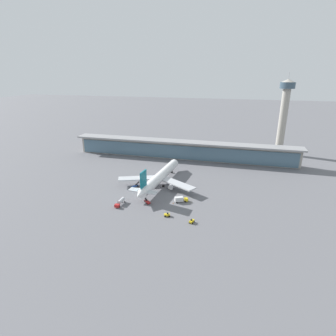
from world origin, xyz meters
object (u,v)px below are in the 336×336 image
service_truck_at_far_stand_yellow (167,215)px  safety_cone_bravo (143,198)px  airliner_on_stand (159,177)px  service_truck_near_nose_red (147,201)px  service_truck_under_wing_yellow (192,221)px  control_tower (284,111)px  service_truck_mid_apron_red (120,202)px  service_truck_by_tail_yellow (180,199)px  service_truck_on_taxiway_blue (135,186)px  safety_cone_alpha (173,203)px

service_truck_at_far_stand_yellow → safety_cone_bravo: 24.85m
airliner_on_stand → service_truck_at_far_stand_yellow: (14.68, -36.88, -4.70)m
airliner_on_stand → service_truck_near_nose_red: (0.21, -25.12, -4.76)m
service_truck_under_wing_yellow → control_tower: size_ratio=0.05×
airliner_on_stand → safety_cone_bravo: airliner_on_stand is taller
service_truck_mid_apron_red → service_truck_by_tail_yellow: bearing=20.1°
service_truck_by_tail_yellow → service_truck_on_taxiway_blue: 34.45m
service_truck_by_tail_yellow → safety_cone_alpha: (-3.35, -2.97, -1.37)m
airliner_on_stand → service_truck_by_tail_yellow: 26.79m
service_truck_by_tail_yellow → safety_cone_alpha: service_truck_by_tail_yellow is taller
airliner_on_stand → service_truck_near_nose_red: bearing=-89.5°
service_truck_near_nose_red → service_truck_at_far_stand_yellow: (14.47, -11.76, 0.07)m
control_tower → service_truck_at_far_stand_yellow: bearing=-116.8°
service_truck_near_nose_red → airliner_on_stand: bearing=90.5°
service_truck_near_nose_red → service_truck_at_far_stand_yellow: bearing=-39.1°
airliner_on_stand → service_truck_at_far_stand_yellow: 39.97m
service_truck_mid_apron_red → service_truck_at_far_stand_yellow: size_ratio=2.70×
airliner_on_stand → service_truck_by_tail_yellow: bearing=-48.0°
service_truck_under_wing_yellow → control_tower: bearing=68.3°
airliner_on_stand → service_truck_mid_apron_red: (-13.05, -31.00, -3.86)m
control_tower → safety_cone_alpha: bearing=-119.6°
service_truck_mid_apron_red → safety_cone_alpha: 28.71m
safety_cone_bravo → service_truck_on_taxiway_blue: bearing=126.1°
service_truck_mid_apron_red → control_tower: control_tower is taller
airliner_on_stand → safety_cone_bravo: size_ratio=94.96×
service_truck_at_far_stand_yellow → control_tower: (66.56, 131.94, 36.02)m
service_truck_at_far_stand_yellow → safety_cone_alpha: 14.22m
service_truck_mid_apron_red → control_tower: bearing=53.2°
service_truck_under_wing_yellow → safety_cone_alpha: 21.71m
service_truck_on_taxiway_blue → airliner_on_stand: bearing=24.9°
service_truck_under_wing_yellow → service_truck_by_tail_yellow: (-9.90, 20.15, 0.82)m
service_truck_under_wing_yellow → safety_cone_bravo: service_truck_under_wing_yellow is taller
service_truck_near_nose_red → safety_cone_alpha: (14.17, 2.45, -0.49)m
service_truck_by_tail_yellow → safety_cone_bravo: (-21.68, -0.73, -1.37)m
service_truck_on_taxiway_blue → safety_cone_bravo: size_ratio=9.62×
service_truck_near_nose_red → service_truck_mid_apron_red: bearing=-156.1°
service_truck_under_wing_yellow → service_truck_mid_apron_red: 41.65m
airliner_on_stand → service_truck_on_taxiway_blue: airliner_on_stand is taller
safety_cone_bravo → service_truck_at_far_stand_yellow: bearing=-41.4°
service_truck_by_tail_yellow → service_truck_mid_apron_red: bearing=-159.9°
airliner_on_stand → control_tower: size_ratio=0.98×
service_truck_on_taxiway_blue → control_tower: size_ratio=0.10×
control_tower → safety_cone_alpha: size_ratio=96.48×
service_truck_under_wing_yellow → service_truck_by_tail_yellow: 22.46m
service_truck_mid_apron_red → control_tower: (94.29, 126.06, 35.19)m
service_truck_mid_apron_red → service_truck_at_far_stand_yellow: bearing=-12.0°
airliner_on_stand → control_tower: bearing=49.5°
service_truck_by_tail_yellow → service_truck_at_far_stand_yellow: size_ratio=2.34×
airliner_on_stand → service_truck_under_wing_yellow: (27.64, -39.85, -4.70)m
airliner_on_stand → service_truck_under_wing_yellow: size_ratio=20.49×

